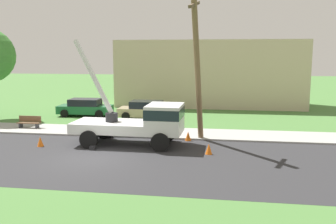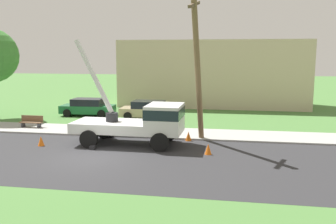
# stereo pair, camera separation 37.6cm
# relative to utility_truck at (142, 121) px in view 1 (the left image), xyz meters

# --- Properties ---
(ground_plane) EXTENTS (120.00, 120.00, 0.00)m
(ground_plane) POSITION_rel_utility_truck_xyz_m (-1.88, 9.13, -1.41)
(ground_plane) COLOR #477538
(road_asphalt) EXTENTS (80.00, 8.94, 0.01)m
(road_asphalt) POSITION_rel_utility_truck_xyz_m (-1.88, -2.87, -1.40)
(road_asphalt) COLOR #2B2B2D
(road_asphalt) RESTS_ON ground
(sidewalk_strip) EXTENTS (80.00, 3.06, 0.10)m
(sidewalk_strip) POSITION_rel_utility_truck_xyz_m (-1.88, 3.13, -1.36)
(sidewalk_strip) COLOR #9E9E99
(sidewalk_strip) RESTS_ON ground
(utility_truck) EXTENTS (6.76, 3.20, 5.98)m
(utility_truck) POSITION_rel_utility_truck_xyz_m (0.00, 0.00, 0.00)
(utility_truck) COLOR silver
(utility_truck) RESTS_ON ground
(leaning_utility_pole) EXTENTS (0.79, 2.93, 8.82)m
(leaning_utility_pole) POSITION_rel_utility_truck_xyz_m (2.99, 0.92, 3.12)
(leaning_utility_pole) COLOR brown
(leaning_utility_pole) RESTS_ON ground
(traffic_cone_ahead) EXTENTS (0.36, 0.36, 0.56)m
(traffic_cone_ahead) POSITION_rel_utility_truck_xyz_m (3.80, -1.39, -1.13)
(traffic_cone_ahead) COLOR orange
(traffic_cone_ahead) RESTS_ON ground
(traffic_cone_behind) EXTENTS (0.36, 0.36, 0.56)m
(traffic_cone_behind) POSITION_rel_utility_truck_xyz_m (-5.57, -1.17, -1.13)
(traffic_cone_behind) COLOR orange
(traffic_cone_behind) RESTS_ON ground
(traffic_cone_curbside) EXTENTS (0.36, 0.36, 0.56)m
(traffic_cone_curbside) POSITION_rel_utility_truck_xyz_m (2.46, 1.43, -1.13)
(traffic_cone_curbside) COLOR orange
(traffic_cone_curbside) RESTS_ON ground
(parked_sedan_green) EXTENTS (4.46, 2.12, 1.42)m
(parked_sedan_green) POSITION_rel_utility_truck_xyz_m (-6.85, 8.99, -0.70)
(parked_sedan_green) COLOR #1E6638
(parked_sedan_green) RESTS_ON ground
(parked_sedan_tan) EXTENTS (4.41, 2.04, 1.42)m
(parked_sedan_tan) POSITION_rel_utility_truck_xyz_m (-1.52, 8.35, -0.70)
(parked_sedan_tan) COLOR tan
(parked_sedan_tan) RESTS_ON ground
(park_bench) EXTENTS (1.60, 0.45, 0.90)m
(park_bench) POSITION_rel_utility_truck_xyz_m (-8.65, 3.20, -0.95)
(park_bench) COLOR brown
(park_bench) RESTS_ON ground
(lowrise_building_backdrop) EXTENTS (18.00, 6.00, 6.40)m
(lowrise_building_backdrop) POSITION_rel_utility_truck_xyz_m (3.12, 17.00, 1.79)
(lowrise_building_backdrop) COLOR #C6B293
(lowrise_building_backdrop) RESTS_ON ground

